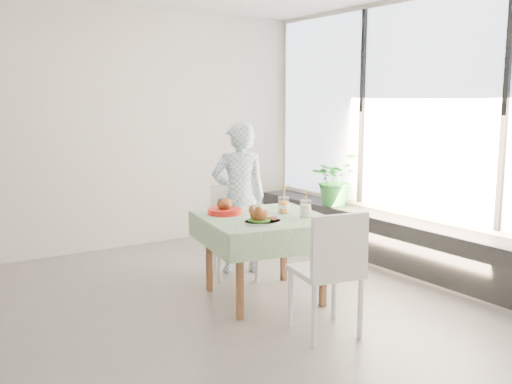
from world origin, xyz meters
TOP-DOWN VIEW (x-y plane):
  - floor at (0.00, 0.00)m, footprint 6.00×6.00m
  - wall_back at (0.00, 2.50)m, footprint 6.00×0.02m
  - wall_front at (0.00, -2.50)m, footprint 6.00×0.02m
  - wall_right at (3.00, 0.00)m, footprint 0.02×5.00m
  - window_pane at (2.97, 0.00)m, footprint 0.01×4.80m
  - window_ledge at (2.80, 0.00)m, footprint 0.40×4.80m
  - cafe_table at (1.03, 0.08)m, footprint 1.21×1.21m
  - chair_far at (1.14, 0.74)m, footprint 0.56×0.56m
  - chair_near at (0.99, -0.81)m, footprint 0.53×0.53m
  - diner at (1.28, 0.88)m, footprint 0.65×0.52m
  - main_dish at (0.86, -0.14)m, footprint 0.33×0.33m
  - juice_cup_orange at (1.27, 0.11)m, footprint 0.10×0.10m
  - juice_cup_lemonade at (1.32, -0.13)m, footprint 0.10×0.10m
  - second_dish at (0.80, 0.36)m, footprint 0.30×0.30m
  - potted_plant at (2.77, 1.14)m, footprint 0.69×0.65m

SIDE VIEW (x-z plane):
  - floor at x=0.00m, z-range 0.00..0.00m
  - window_ledge at x=2.80m, z-range 0.00..0.50m
  - chair_far at x=1.14m, z-range -0.17..0.73m
  - chair_near at x=0.99m, z-range -0.18..0.77m
  - cafe_table at x=1.03m, z-range 0.09..0.83m
  - diner at x=1.28m, z-range 0.00..1.53m
  - second_dish at x=0.80m, z-range 0.71..0.86m
  - main_dish at x=0.86m, z-range 0.71..0.88m
  - juice_cup_orange at x=1.27m, z-range 0.66..0.95m
  - juice_cup_lemonade at x=1.32m, z-range 0.66..0.96m
  - potted_plant at x=2.77m, z-range 0.50..1.13m
  - wall_back at x=0.00m, z-range 0.00..2.80m
  - wall_front at x=0.00m, z-range 0.00..2.80m
  - wall_right at x=3.00m, z-range 0.00..2.80m
  - window_pane at x=2.97m, z-range 0.56..2.74m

